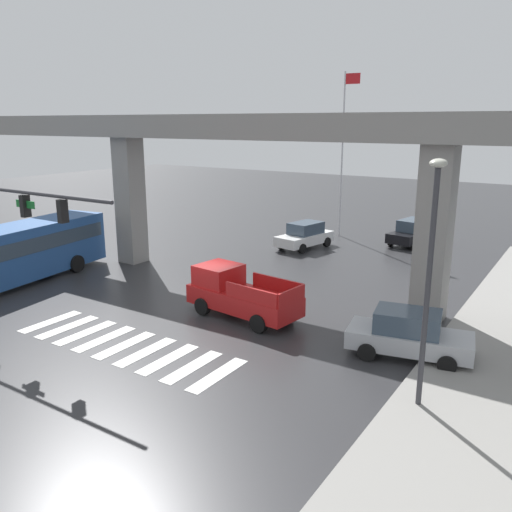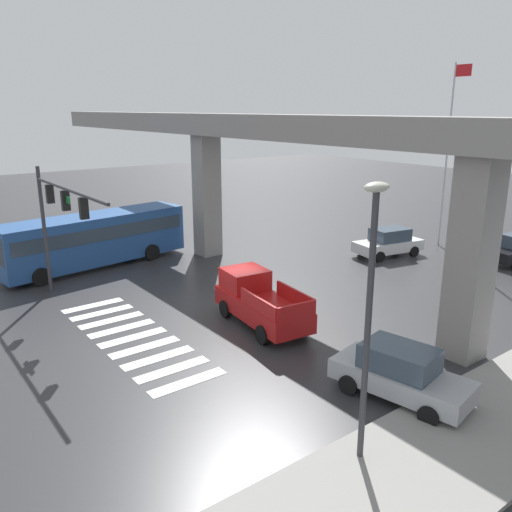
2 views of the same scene
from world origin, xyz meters
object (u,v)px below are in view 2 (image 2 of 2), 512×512
at_px(pickup_truck, 258,301).
at_px(traffic_signal_mast, 58,209).
at_px(city_bus, 94,237).
at_px(sedan_white, 389,242).
at_px(street_lamp_near_corner, 370,295).
at_px(flagpole, 449,145).
at_px(sedan_silver, 400,373).

distance_m(pickup_truck, traffic_signal_mast, 9.69).
bearing_deg(traffic_signal_mast, city_bus, 148.20).
distance_m(sedan_white, street_lamp_near_corner, 20.67).
relative_size(city_bus, flagpole, 0.96).
distance_m(street_lamp_near_corner, flagpole, 24.25).
relative_size(sedan_white, flagpole, 0.39).
relative_size(traffic_signal_mast, flagpole, 0.75).
bearing_deg(flagpole, traffic_signal_mast, -98.90).
height_order(sedan_white, sedan_silver, same).
bearing_deg(traffic_signal_mast, sedan_silver, 22.02).
bearing_deg(pickup_truck, city_bus, -168.71).
xyz_separation_m(street_lamp_near_corner, flagpole, (-11.95, 21.00, 2.03)).
xyz_separation_m(sedan_silver, street_lamp_near_corner, (1.35, -3.29, 3.70)).
bearing_deg(pickup_truck, sedan_white, 105.50).
xyz_separation_m(sedan_white, sedan_silver, (10.98, -12.87, 0.00)).
relative_size(city_bus, sedan_white, 2.43).
bearing_deg(street_lamp_near_corner, traffic_signal_mast, -170.98).
bearing_deg(street_lamp_near_corner, pickup_truck, 158.99).
bearing_deg(traffic_signal_mast, pickup_truck, 40.54).
bearing_deg(sedan_white, sedan_silver, -49.55).
height_order(pickup_truck, sedan_white, pickup_truck).
bearing_deg(traffic_signal_mast, flagpole, 81.10).
bearing_deg(flagpole, sedan_white, -94.50).
bearing_deg(sedan_silver, street_lamp_near_corner, -67.63).
height_order(sedan_white, traffic_signal_mast, traffic_signal_mast).
relative_size(sedan_white, sedan_silver, 1.00).
height_order(pickup_truck, city_bus, city_bus).
height_order(sedan_white, street_lamp_near_corner, street_lamp_near_corner).
distance_m(city_bus, street_lamp_near_corner, 21.31).
height_order(city_bus, traffic_signal_mast, traffic_signal_mast).
xyz_separation_m(city_bus, traffic_signal_mast, (5.47, -3.39, 2.84)).
relative_size(street_lamp_near_corner, flagpole, 0.63).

